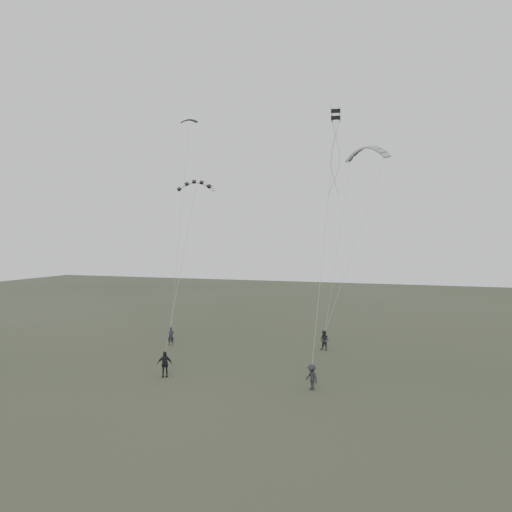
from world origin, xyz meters
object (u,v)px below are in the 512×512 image
(flyer_right, at_px, (324,340))
(flyer_far, at_px, (312,377))
(kite_pale_large, at_px, (367,147))
(flyer_left, at_px, (171,336))
(kite_dark_small, at_px, (189,120))
(kite_striped, at_px, (196,182))
(kite_box, at_px, (336,114))
(flyer_center, at_px, (165,364))

(flyer_right, height_order, flyer_far, flyer_right)
(kite_pale_large, bearing_deg, flyer_far, -70.90)
(flyer_far, bearing_deg, flyer_left, -171.97)
(kite_dark_small, distance_m, kite_striped, 11.06)
(kite_box, bearing_deg, flyer_center, -161.42)
(kite_box, bearing_deg, flyer_left, 158.19)
(flyer_center, height_order, kite_pale_large, kite_pale_large)
(kite_dark_small, relative_size, kite_box, 2.27)
(kite_striped, distance_m, kite_box, 11.64)
(flyer_left, bearing_deg, flyer_right, -8.82)
(kite_pale_large, distance_m, kite_box, 12.39)
(kite_dark_small, distance_m, kite_pale_large, 16.44)
(flyer_right, bearing_deg, flyer_left, -153.87)
(flyer_far, distance_m, kite_dark_small, 27.73)
(kite_dark_small, bearing_deg, flyer_center, -79.82)
(kite_dark_small, xyz_separation_m, kite_box, (15.28, -9.28, -2.89))
(kite_box, bearing_deg, kite_pale_large, 80.53)
(flyer_left, distance_m, kite_dark_small, 19.87)
(kite_dark_small, relative_size, kite_striped, 0.55)
(flyer_center, bearing_deg, kite_box, 1.31)
(flyer_left, xyz_separation_m, flyer_center, (4.28, -8.63, 0.07))
(kite_striped, bearing_deg, kite_dark_small, 96.04)
(kite_pale_large, height_order, kite_striped, kite_pale_large)
(kite_striped, relative_size, kite_box, 4.09)
(flyer_far, bearing_deg, kite_box, 121.80)
(flyer_far, distance_m, kite_pale_large, 23.33)
(flyer_right, height_order, flyer_center, flyer_center)
(flyer_left, distance_m, kite_striped, 13.08)
(flyer_left, height_order, flyer_right, flyer_right)
(kite_dark_small, bearing_deg, flyer_right, -23.48)
(flyer_far, relative_size, kite_box, 2.15)
(flyer_right, distance_m, kite_pale_large, 17.49)
(flyer_center, relative_size, flyer_far, 1.10)
(flyer_left, bearing_deg, kite_box, -34.13)
(kite_dark_small, height_order, kite_pale_large, kite_dark_small)
(flyer_center, distance_m, kite_striped, 13.93)
(flyer_far, relative_size, kite_dark_small, 0.95)
(flyer_center, bearing_deg, kite_pale_large, 34.12)
(flyer_center, height_order, kite_striped, kite_striped)
(kite_pale_large, bearing_deg, flyer_right, -88.52)
(kite_dark_small, bearing_deg, flyer_far, -53.09)
(kite_striped, height_order, kite_box, kite_box)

